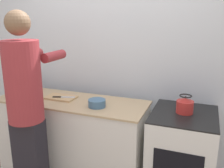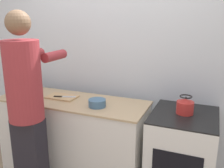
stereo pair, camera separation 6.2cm
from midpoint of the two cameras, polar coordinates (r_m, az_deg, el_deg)
wall_back at (r=2.86m, az=1.48°, el=5.76°), size 8.00×0.05×2.60m
counter at (r=2.88m, az=-8.20°, el=-12.16°), size 1.63×0.59×0.91m
oven at (r=2.60m, az=16.18°, el=-15.91°), size 0.59×0.67×0.90m
person at (r=2.38m, az=-18.21°, el=-4.42°), size 0.36×0.60×1.82m
cutting_board at (r=2.79m, az=-10.79°, el=-2.93°), size 0.33×0.20×0.02m
knife at (r=2.75m, az=-10.26°, el=-2.86°), size 0.24×0.10×0.01m
kettle at (r=2.39m, az=17.08°, el=-4.85°), size 0.16×0.16×0.17m
bowl_prep at (r=2.47m, az=-2.70°, el=-4.36°), size 0.17×0.17×0.07m
bowl_mixing at (r=2.97m, az=-20.33°, el=-1.79°), size 0.15×0.15×0.09m
canister_jar at (r=3.19m, az=-16.66°, el=0.25°), size 0.12×0.12×0.15m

